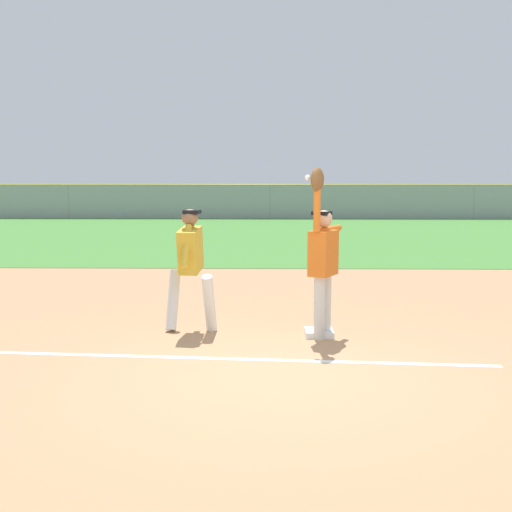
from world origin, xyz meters
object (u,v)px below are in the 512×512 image
object	(u,v)px
first_base	(319,333)
parked_car_green	(304,202)
parked_car_red	(205,202)
fielder	(323,255)
runner	(191,261)
parked_car_white	(396,202)
baseball	(308,178)

from	to	relation	value
first_base	parked_car_green	distance (m)	27.18
parked_car_red	parked_car_green	world-z (taller)	same
parked_car_red	parked_car_green	size ratio (longest dim) A/B	0.99
fielder	runner	world-z (taller)	fielder
parked_car_red	parked_car_green	bearing A→B (deg)	1.68
first_base	parked_car_red	size ratio (longest dim) A/B	0.09
parked_car_green	parked_car_white	distance (m)	5.28
parked_car_white	first_base	bearing A→B (deg)	-109.65
runner	parked_car_red	world-z (taller)	runner
parked_car_red	runner	bearing A→B (deg)	-84.21
first_base	fielder	world-z (taller)	fielder
runner	parked_car_red	bearing A→B (deg)	102.55
fielder	parked_car_red	world-z (taller)	fielder
runner	parked_car_white	xyz separation A→B (m)	(8.44, 27.00, -0.32)
fielder	baseball	bearing A→B (deg)	64.66
fielder	parked_car_red	size ratio (longest dim) A/B	0.52
fielder	parked_car_white	world-z (taller)	fielder
runner	parked_car_white	bearing A→B (deg)	79.79
first_base	parked_car_white	size ratio (longest dim) A/B	0.08
parked_car_red	first_base	bearing A→B (deg)	-80.54
runner	parked_car_green	size ratio (longest dim) A/B	0.39
runner	parked_car_red	distance (m)	26.94
fielder	runner	size ratio (longest dim) A/B	1.33
runner	parked_car_white	size ratio (longest dim) A/B	0.38
baseball	parked_car_red	size ratio (longest dim) A/B	0.02
parked_car_red	parked_car_white	xyz separation A→B (m)	(10.97, 0.18, 0.00)
runner	parked_car_green	bearing A→B (deg)	90.45
first_base	parked_car_red	bearing A→B (deg)	99.07
parked_car_green	parked_car_white	xyz separation A→B (m)	(5.28, 0.05, 0.00)
parked_car_white	fielder	bearing A→B (deg)	-109.55
runner	fielder	bearing A→B (deg)	-2.11
baseball	first_base	bearing A→B (deg)	53.07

